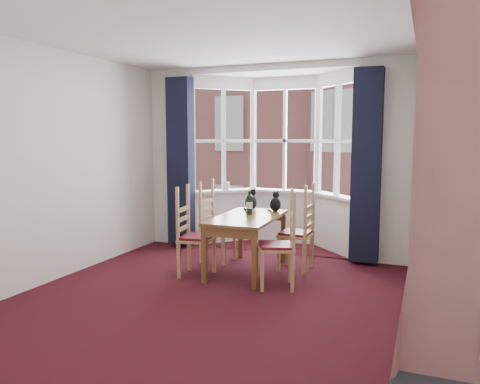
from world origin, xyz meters
The scene contains 21 objects.
floor centered at (0.00, 0.00, 0.00)m, with size 4.50×4.50×0.00m, color black.
ceiling centered at (0.00, 0.00, 2.80)m, with size 4.50×4.50×0.00m, color white.
wall_left centered at (-2.00, 0.00, 1.40)m, with size 4.50×4.50×0.00m, color silver.
wall_right centered at (2.00, 0.00, 1.40)m, with size 4.50×4.50×0.00m, color silver.
wall_near centered at (0.00, -2.25, 1.40)m, with size 4.00×4.00×0.00m, color silver.
wall_back_pier_left centered at (-1.65, 2.25, 1.40)m, with size 0.70×0.12×2.80m, color silver.
wall_back_pier_right centered at (1.65, 2.25, 1.40)m, with size 0.70×0.12×2.80m, color silver.
bay_window centered at (0.00, 2.75, 1.40)m, with size 2.76×0.94×2.80m.
curtain_left centered at (-1.42, 2.07, 1.35)m, with size 0.38×0.22×2.60m, color black.
curtain_right centered at (1.42, 2.07, 1.35)m, with size 0.38×0.22×2.60m, color black.
dining_table centered at (0.06, 1.14, 0.64)m, with size 0.78×1.40×0.73m.
chair_left_near centered at (-0.56, 0.73, 0.47)m, with size 0.45×0.47×0.92m.
chair_left_far centered at (-0.59, 1.46, 0.47)m, with size 0.42×0.44×0.92m.
chair_right_near centered at (0.69, 0.72, 0.47)m, with size 0.52×0.53×0.92m.
chair_right_far centered at (0.71, 1.46, 0.47)m, with size 0.42×0.44×0.92m.
cat_left centered at (-0.08, 1.66, 0.85)m, with size 0.17×0.23×0.31m.
cat_right centered at (0.27, 1.66, 0.84)m, with size 0.18×0.23×0.28m.
wine_bottle centered at (0.04, 1.28, 0.87)m, with size 0.08×0.08×0.33m.
candle_tall centered at (-0.85, 2.60, 0.94)m, with size 0.06×0.06×0.13m, color white.
street centered at (0.00, 32.25, -6.00)m, with size 80.00×80.00×0.00m, color #333335.
tenement_building centered at (0.00, 14.01, 1.60)m, with size 18.40×7.80×15.20m.
Camera 1 is at (2.19, -4.39, 1.75)m, focal length 35.00 mm.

